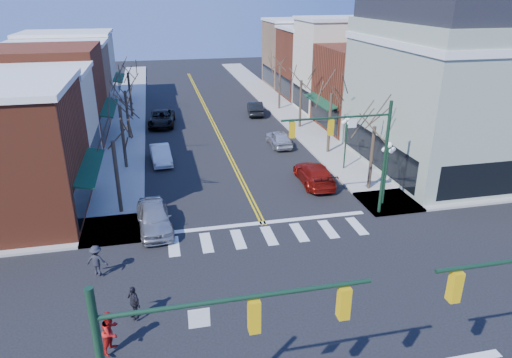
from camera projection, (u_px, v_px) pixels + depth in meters
ground at (302, 303)px, 20.51m from camera, size 160.00×160.00×0.00m
sidewalk_left at (123, 163)px, 36.78m from camera, size 3.50×70.00×0.15m
sidewalk_right at (327, 148)px, 40.27m from camera, size 3.50×70.00×0.15m
bldg_left_stucco_a at (22, 126)px, 33.57m from camera, size 10.00×7.00×7.50m
bldg_left_brick_b at (43, 97)px, 40.59m from camera, size 10.00×9.00×8.50m
bldg_left_tan at (60, 83)px, 48.17m from camera, size 10.00×7.50×7.80m
bldg_left_stucco_b at (71, 70)px, 55.08m from camera, size 10.00×8.00×8.20m
bldg_right_brick_a at (373, 88)px, 45.30m from camera, size 10.00×8.50×8.00m
bldg_right_stucco at (344, 66)px, 51.91m from camera, size 10.00×7.00×10.00m
bldg_right_brick_b at (321, 63)px, 58.96m from camera, size 10.00×8.00×8.50m
bldg_right_tan at (302, 54)px, 66.08m from camera, size 10.00×8.00×9.00m
victorian_corner at (456, 81)px, 34.33m from camera, size 12.25×14.25×13.30m
traffic_mast_far_right at (357, 145)px, 26.49m from camera, size 6.60×0.28×7.20m
lamppost_corner at (387, 163)px, 28.68m from camera, size 0.36×0.36×4.33m
lamppost_midblock at (346, 133)px, 34.54m from camera, size 0.36×0.36×4.33m
tree_left_a at (117, 178)px, 27.85m from camera, size 0.24×0.24×4.76m
tree_left_b at (123, 138)px, 35.01m from camera, size 0.24×0.24×5.04m
tree_left_c at (128, 115)px, 42.32m from camera, size 0.24×0.24×4.55m
tree_left_d at (130, 95)px, 49.46m from camera, size 0.24×0.24×4.90m
tree_right_a at (371, 159)px, 31.23m from camera, size 0.24×0.24×4.62m
tree_right_b at (329, 124)px, 38.33m from camera, size 0.24×0.24×5.18m
tree_right_c at (300, 105)px, 45.62m from camera, size 0.24×0.24×4.83m
tree_right_d at (280, 88)px, 52.80m from camera, size 0.24×0.24×4.97m
car_left_near at (154, 217)px, 26.49m from camera, size 2.28×4.80×1.58m
car_left_mid at (161, 154)px, 36.93m from camera, size 1.79×4.33×1.39m
car_left_far at (162, 118)px, 47.09m from camera, size 3.04×5.67×1.51m
car_right_near at (314, 174)px, 32.90m from camera, size 2.28×5.23×1.50m
car_right_mid at (279, 138)px, 40.89m from camera, size 1.72×4.20×1.43m
car_right_far at (255, 108)px, 51.27m from camera, size 2.18×4.69×1.49m
pedestrian_red_b at (111, 332)px, 17.27m from camera, size 0.99×1.07×1.76m
pedestrian_dark_a at (134, 302)px, 19.09m from camera, size 0.79×0.96×1.54m
pedestrian_dark_b at (97, 260)px, 22.02m from camera, size 1.14×0.85×1.57m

